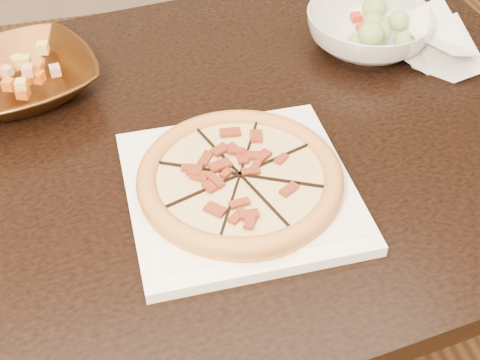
{
  "coord_description": "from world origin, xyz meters",
  "views": [
    {
      "loc": [
        -0.16,
        -0.61,
        1.43
      ],
      "look_at": [
        0.01,
        0.05,
        0.78
      ],
      "focal_mm": 50.0,
      "sensor_mm": 36.0,
      "label": 1
    }
  ],
  "objects_px": {
    "bronze_bowl": "(23,79)",
    "salad_bowl": "(368,30)",
    "pizza": "(240,178)",
    "plate": "(240,190)",
    "dining_table": "(178,192)"
  },
  "relations": [
    {
      "from": "pizza",
      "to": "bronze_bowl",
      "type": "bearing_deg",
      "value": 131.34
    },
    {
      "from": "dining_table",
      "to": "salad_bowl",
      "type": "bearing_deg",
      "value": 25.47
    },
    {
      "from": "pizza",
      "to": "salad_bowl",
      "type": "height_order",
      "value": "salad_bowl"
    },
    {
      "from": "dining_table",
      "to": "bronze_bowl",
      "type": "xyz_separation_m",
      "value": [
        -0.22,
        0.2,
        0.13
      ]
    },
    {
      "from": "bronze_bowl",
      "to": "pizza",
      "type": "bearing_deg",
      "value": -48.66
    },
    {
      "from": "plate",
      "to": "dining_table",
      "type": "bearing_deg",
      "value": 118.48
    },
    {
      "from": "plate",
      "to": "pizza",
      "type": "xyz_separation_m",
      "value": [
        -0.0,
        0.0,
        0.02
      ]
    },
    {
      "from": "dining_table",
      "to": "pizza",
      "type": "bearing_deg",
      "value": -61.52
    },
    {
      "from": "plate",
      "to": "pizza",
      "type": "distance_m",
      "value": 0.02
    },
    {
      "from": "salad_bowl",
      "to": "plate",
      "type": "bearing_deg",
      "value": -135.34
    },
    {
      "from": "plate",
      "to": "pizza",
      "type": "relative_size",
      "value": 1.1
    },
    {
      "from": "dining_table",
      "to": "salad_bowl",
      "type": "xyz_separation_m",
      "value": [
        0.4,
        0.19,
        0.14
      ]
    },
    {
      "from": "bronze_bowl",
      "to": "salad_bowl",
      "type": "xyz_separation_m",
      "value": [
        0.62,
        -0.01,
        0.01
      ]
    },
    {
      "from": "plate",
      "to": "pizza",
      "type": "bearing_deg",
      "value": 157.45
    },
    {
      "from": "pizza",
      "to": "bronze_bowl",
      "type": "relative_size",
      "value": 1.2
    }
  ]
}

